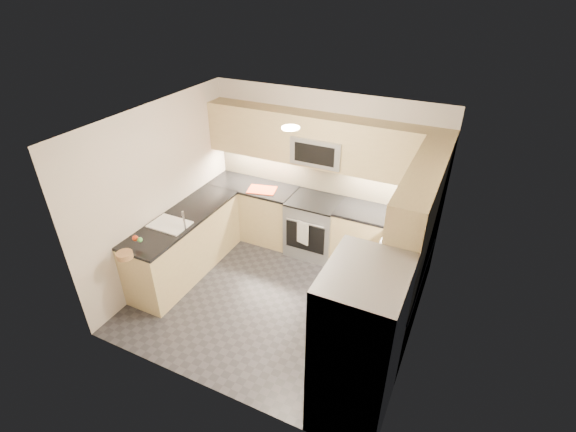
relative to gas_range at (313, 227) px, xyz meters
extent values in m
cube|color=#27272C|center=(0.00, -1.28, -0.46)|extent=(3.60, 3.20, 0.00)
cube|color=beige|center=(0.00, -1.28, 2.04)|extent=(3.60, 3.20, 0.02)
cube|color=beige|center=(0.00, 0.32, 0.79)|extent=(3.60, 0.02, 2.50)
cube|color=beige|center=(0.00, -2.88, 0.79)|extent=(3.60, 0.02, 2.50)
cube|color=beige|center=(-1.80, -1.28, 0.79)|extent=(0.02, 3.20, 2.50)
cube|color=beige|center=(1.80, -1.28, 0.79)|extent=(0.02, 3.20, 2.50)
cube|color=tan|center=(-1.09, 0.02, -0.01)|extent=(1.42, 0.60, 0.90)
cube|color=tan|center=(1.09, 0.02, -0.01)|extent=(1.42, 0.60, 0.90)
cube|color=tan|center=(1.50, -1.12, -0.01)|extent=(0.60, 1.70, 0.90)
cube|color=tan|center=(-1.50, -1.28, -0.01)|extent=(0.60, 2.00, 0.90)
cube|color=black|center=(-1.09, 0.02, 0.47)|extent=(1.42, 0.63, 0.04)
cube|color=black|center=(1.09, 0.02, 0.47)|extent=(1.42, 0.63, 0.04)
cube|color=black|center=(1.50, -1.12, 0.47)|extent=(0.63, 1.70, 0.04)
cube|color=black|center=(-1.50, -1.28, 0.47)|extent=(0.63, 2.00, 0.04)
cube|color=tan|center=(0.00, 0.15, 1.37)|extent=(3.60, 0.35, 0.75)
cube|color=tan|center=(1.62, -1.00, 1.37)|extent=(0.35, 1.95, 0.75)
cube|color=tan|center=(0.00, 0.32, 0.74)|extent=(3.60, 0.01, 0.51)
cube|color=tan|center=(1.80, -0.82, 0.74)|extent=(0.01, 2.30, 0.51)
cube|color=gray|center=(0.00, 0.00, 0.00)|extent=(0.76, 0.65, 0.91)
cube|color=black|center=(0.00, 0.00, 0.46)|extent=(0.76, 0.65, 0.03)
cube|color=black|center=(0.00, -0.33, -0.01)|extent=(0.62, 0.02, 0.45)
cylinder|color=#B2B5BA|center=(0.00, -0.35, 0.26)|extent=(0.60, 0.02, 0.02)
cube|color=#9A9DA1|center=(0.00, 0.12, 1.24)|extent=(0.76, 0.40, 0.40)
cube|color=black|center=(0.00, -0.08, 1.24)|extent=(0.60, 0.01, 0.28)
cube|color=#98999F|center=(1.45, -2.43, 0.45)|extent=(0.70, 0.90, 1.80)
cylinder|color=#B2B5BA|center=(1.08, -2.61, 0.49)|extent=(0.02, 0.02, 1.20)
cylinder|color=#B2B5BA|center=(1.08, -2.25, 0.49)|extent=(0.02, 0.02, 1.20)
cube|color=white|center=(-1.50, -1.53, 0.42)|extent=(0.52, 0.38, 0.16)
cylinder|color=silver|center=(-1.24, -1.53, 0.62)|extent=(0.03, 0.03, 0.28)
cylinder|color=#75C554|center=(1.54, 0.05, 0.57)|extent=(0.30, 0.30, 0.16)
cube|color=red|center=(-0.87, -0.07, 0.49)|extent=(0.49, 0.40, 0.01)
cylinder|color=#A5784D|center=(-1.51, -2.35, 0.52)|extent=(0.26, 0.26, 0.07)
sphere|color=red|center=(-1.55, -2.09, 0.60)|extent=(0.08, 0.08, 0.08)
sphere|color=green|center=(-1.47, -2.10, 0.60)|extent=(0.06, 0.06, 0.06)
cube|color=silver|center=(-0.02, -0.37, 0.10)|extent=(0.20, 0.06, 0.38)
camera|label=1|loc=(2.04, -5.16, 3.51)|focal=26.00mm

